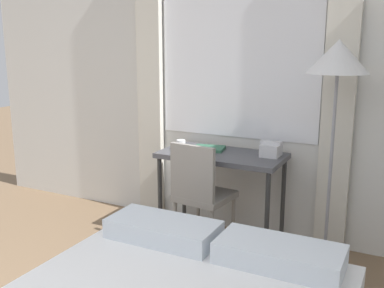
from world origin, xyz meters
The scene contains 7 objects.
wall_back_with_window centered at (0.04, 2.91, 1.35)m, with size 4.93×0.13×2.70m.
desk centered at (0.28, 2.57, 0.69)m, with size 1.00×0.51×0.77m.
desk_chair centered at (0.21, 2.32, 0.52)m, with size 0.44×0.44×0.90m.
standing_lamp centered at (1.15, 2.52, 1.45)m, with size 0.43×0.43×1.67m.
telephone centered at (0.66, 2.66, 0.83)m, with size 0.16×0.16×0.12m.
book centered at (0.14, 2.63, 0.78)m, with size 0.28×0.24×0.02m.
mug centered at (-0.07, 2.53, 0.81)m, with size 0.07×0.07×0.08m.
Camera 1 is at (1.66, -0.68, 1.65)m, focal length 42.00 mm.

